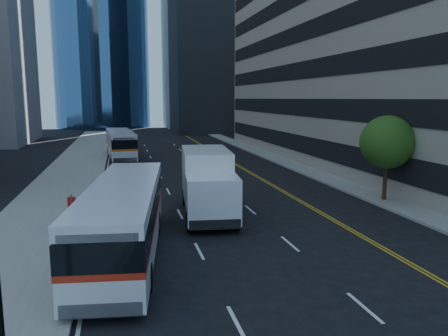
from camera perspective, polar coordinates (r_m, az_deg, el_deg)
name	(u,v)px	position (r m, az deg, el deg)	size (l,w,h in m)	color
ground	(297,261)	(17.52, 9.53, -11.93)	(160.00, 160.00, 0.00)	black
sidewalk_west	(76,169)	(40.71, -18.80, -0.11)	(5.00, 90.00, 0.15)	gray
sidewalk_east	(283,162)	(43.36, 7.77, 0.83)	(2.00, 90.00, 0.15)	gray
parking_garage	(447,34)	(49.76, 27.14, 15.35)	(30.00, 50.00, 25.00)	#9E9384
street_tree	(387,142)	(27.87, 20.54, 3.15)	(3.20, 3.20, 5.10)	#332114
bus_front	(124,217)	(17.83, -12.88, -6.24)	(3.90, 11.60, 2.93)	silver
bus_rear	(120,143)	(47.38, -13.39, 3.17)	(3.23, 11.21, 2.85)	silver
box_truck	(208,182)	(23.31, -2.15, -1.84)	(3.22, 7.46, 3.47)	white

